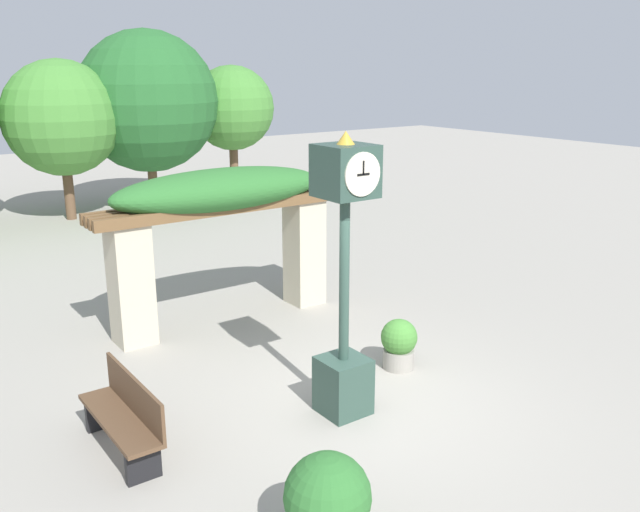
% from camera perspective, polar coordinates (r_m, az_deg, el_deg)
% --- Properties ---
extents(ground_plane, '(60.00, 60.00, 0.00)m').
position_cam_1_polar(ground_plane, '(9.03, 3.51, -12.32)').
color(ground_plane, gray).
extents(pedestal_clock, '(0.61, 0.66, 3.53)m').
position_cam_1_polar(pedestal_clock, '(8.15, 2.06, -2.11)').
color(pedestal_clock, '#2D473D').
rests_on(pedestal_clock, ground).
extents(pergola, '(4.44, 1.18, 2.63)m').
position_cam_1_polar(pergola, '(11.30, -8.22, 3.67)').
color(pergola, '#BCB299').
rests_on(pergola, ground).
extents(potted_plant_near_left, '(0.80, 0.80, 0.93)m').
position_cam_1_polar(potted_plant_near_left, '(6.45, 0.63, -19.76)').
color(potted_plant_near_left, gray).
rests_on(potted_plant_near_left, ground).
extents(potted_plant_near_right, '(0.53, 0.53, 0.74)m').
position_cam_1_polar(potted_plant_near_right, '(9.90, 6.66, -7.29)').
color(potted_plant_near_right, gray).
rests_on(potted_plant_near_right, ground).
extents(park_bench, '(0.42, 1.65, 0.89)m').
position_cam_1_polar(park_bench, '(8.14, -16.11, -12.81)').
color(park_bench, brown).
rests_on(park_bench, ground).
extents(tree_line, '(14.63, 4.41, 5.28)m').
position_cam_1_polar(tree_line, '(20.17, -24.78, 10.84)').
color(tree_line, brown).
rests_on(tree_line, ground).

